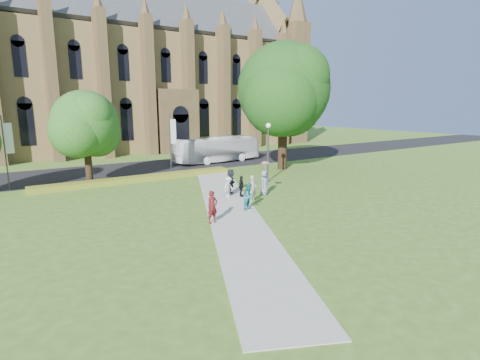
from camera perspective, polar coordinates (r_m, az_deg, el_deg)
ground at (r=24.39m, az=-0.25°, el=-4.75°), size 160.00×160.00×0.00m
road at (r=42.13m, az=-15.53°, el=1.68°), size 160.00×10.00×0.02m
footpath at (r=25.19m, az=-1.52°, el=-4.18°), size 15.58×28.54×0.04m
flower_hedge at (r=35.12m, az=-15.08°, el=0.20°), size 18.00×1.40×0.45m
cathedral at (r=63.85m, az=-13.23°, el=16.61°), size 52.60×18.25×28.00m
streetlamp at (r=33.30m, az=4.30°, el=5.32°), size 0.44×0.44×5.24m
large_tree at (r=40.12m, az=6.67°, el=13.53°), size 9.60×9.60×13.20m
street_tree_1 at (r=34.75m, az=-22.52°, el=7.94°), size 5.60×5.60×8.05m
banner_pole_0 at (r=38.00m, az=-10.43°, el=6.04°), size 0.70×0.10×6.00m
banner_pole_1 at (r=34.89m, az=-32.03°, el=4.06°), size 0.70×0.10×6.00m
tour_coach at (r=45.21m, az=-3.54°, el=4.67°), size 11.12×3.15×3.06m
pedestrian_0 at (r=21.65m, az=-4.23°, el=-4.12°), size 0.76×0.56×1.91m
pedestrian_1 at (r=24.37m, az=1.42°, el=-2.53°), size 1.04×0.94×1.76m
pedestrian_2 at (r=27.63m, az=-1.75°, el=-1.09°), size 1.15×0.93×1.56m
pedestrian_3 at (r=27.88m, az=0.19°, el=-0.95°), size 0.95×0.89×1.58m
pedestrian_4 at (r=28.55m, az=3.70°, el=-0.40°), size 1.08×0.94×1.86m
pedestrian_5 at (r=28.80m, az=-1.41°, el=-0.23°), size 1.35×1.81×1.90m
pedestrian_6 at (r=26.45m, az=1.98°, el=-1.30°), size 0.80×0.67×1.88m
parasol at (r=28.52m, az=3.90°, el=2.11°), size 0.78×0.78×0.61m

